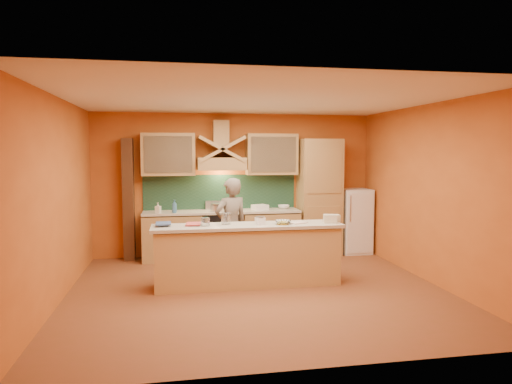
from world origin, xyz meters
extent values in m
cube|color=brown|center=(0.00, 0.00, 0.00)|extent=(5.50, 5.00, 0.01)
cube|color=white|center=(0.00, 0.00, 2.80)|extent=(5.50, 5.00, 0.01)
cube|color=#C16225|center=(0.00, 2.50, 1.40)|extent=(5.50, 0.02, 2.80)
cube|color=#C16225|center=(0.00, -2.50, 1.40)|extent=(5.50, 0.02, 2.80)
cube|color=#C16225|center=(-2.75, 0.00, 1.40)|extent=(0.02, 5.00, 2.80)
cube|color=#C16225|center=(2.75, 0.00, 1.40)|extent=(0.02, 5.00, 2.80)
cube|color=tan|center=(-1.25, 2.20, 0.43)|extent=(1.10, 0.60, 0.86)
cube|color=tan|center=(0.65, 2.20, 0.43)|extent=(1.10, 0.60, 0.86)
cube|color=beige|center=(-0.30, 2.20, 0.90)|extent=(3.00, 0.62, 0.04)
cube|color=black|center=(-0.30, 2.20, 0.45)|extent=(0.60, 0.58, 0.90)
cube|color=#193728|center=(-0.30, 2.48, 1.25)|extent=(3.00, 0.03, 0.70)
cube|color=tan|center=(-0.30, 2.25, 1.82)|extent=(0.92, 0.50, 0.24)
cube|color=tan|center=(-0.30, 2.35, 2.40)|extent=(0.30, 0.30, 0.50)
cube|color=tan|center=(-1.30, 2.33, 2.00)|extent=(1.00, 0.35, 0.80)
cube|color=tan|center=(0.70, 2.33, 2.00)|extent=(1.00, 0.35, 0.80)
cube|color=tan|center=(1.65, 2.20, 1.15)|extent=(0.80, 0.60, 2.30)
cube|color=white|center=(2.40, 2.20, 0.65)|extent=(0.58, 0.60, 1.30)
cube|color=#472816|center=(-2.05, 2.35, 1.15)|extent=(0.20, 0.30, 2.30)
cube|color=tan|center=(-0.10, 0.30, 0.44)|extent=(2.80, 0.55, 0.88)
cube|color=beige|center=(-0.10, 0.30, 0.92)|extent=(2.90, 0.62, 0.05)
imported|color=#70665B|center=(-0.27, 1.02, 0.81)|extent=(0.69, 0.57, 1.62)
cylinder|color=silver|center=(-0.40, 2.13, 0.97)|extent=(0.35, 0.35, 0.14)
cylinder|color=silver|center=(-0.05, 2.31, 0.98)|extent=(0.23, 0.23, 0.15)
imported|color=silver|center=(-1.50, 2.03, 1.02)|extent=(0.12, 0.12, 0.20)
imported|color=teal|center=(-1.20, 2.03, 1.04)|extent=(0.13, 0.13, 0.25)
imported|color=white|center=(0.94, 2.29, 0.96)|extent=(0.27, 0.27, 0.07)
cube|color=white|center=(0.44, 2.18, 0.97)|extent=(0.34, 0.31, 0.10)
imported|color=#C14445|center=(-1.03, 0.40, 0.96)|extent=(0.26, 0.32, 0.03)
imported|color=#39517F|center=(-1.48, 0.40, 0.98)|extent=(0.23, 0.31, 0.02)
cylinder|color=silver|center=(-0.43, 0.39, 1.03)|extent=(0.16, 0.16, 0.17)
cylinder|color=silver|center=(-0.75, 0.28, 1.01)|extent=(0.17, 0.17, 0.13)
cube|color=white|center=(0.09, 0.27, 1.00)|extent=(0.15, 0.15, 0.11)
imported|color=silver|center=(0.43, 0.23, 0.98)|extent=(0.29, 0.29, 0.06)
cube|color=beige|center=(0.68, 0.29, 0.95)|extent=(0.30, 0.27, 0.02)
cube|color=beige|center=(1.19, 0.23, 1.01)|extent=(0.23, 0.20, 0.13)
cube|color=beige|center=(1.28, 0.33, 1.00)|extent=(0.19, 0.15, 0.11)
camera|label=1|loc=(-1.19, -6.49, 2.05)|focal=32.00mm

